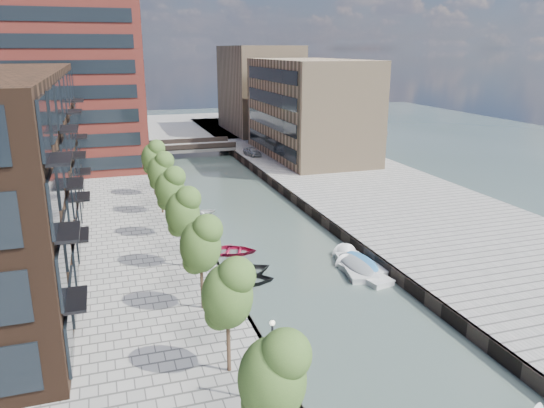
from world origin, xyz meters
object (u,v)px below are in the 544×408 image
motorboat_3 (358,262)px  motorboat_4 (354,265)px  tree_4 (170,187)px  sloop_1 (244,283)px  tree_6 (153,156)px  tree_5 (160,170)px  bridge (192,147)px  tree_0 (272,374)px  car (252,151)px  sloop_4 (242,276)px  tree_1 (227,292)px  tree_2 (200,243)px  tree_3 (182,210)px  sloop_3 (196,216)px  motorboat_2 (360,273)px  sloop_2 (231,253)px

motorboat_3 → motorboat_4: bearing=-145.4°
tree_4 → sloop_1: size_ratio=1.32×
tree_6 → tree_5: bearing=-90.0°
bridge → tree_4: tree_4 is taller
tree_0 → tree_5: 35.00m
tree_5 → motorboat_3: bearing=-49.5°
tree_0 → car: bearing=74.9°
tree_5 → motorboat_3: (13.38, -15.68, -5.09)m
sloop_4 → bridge: bearing=-17.9°
tree_1 → tree_2: bearing=90.0°
tree_3 → sloop_4: (4.12, -0.93, -5.31)m
bridge → sloop_4: (-4.38, -47.93, -1.39)m
tree_1 → tree_5: bearing=90.0°
bridge → car: size_ratio=3.43×
tree_1 → motorboat_3: tree_1 is taller
tree_4 → car: 36.02m
car → motorboat_3: bearing=-105.8°
motorboat_3 → car: car is taller
tree_4 → sloop_3: size_ratio=1.34×
tree_0 → tree_4: 28.00m
tree_6 → car: tree_6 is taller
tree_0 → tree_3: 21.00m
tree_2 → motorboat_4: 14.63m
tree_4 → tree_1: bearing=-90.0°
tree_0 → motorboat_4: size_ratio=0.99×
tree_4 → car: bearing=63.1°
sloop_3 → tree_4: bearing=141.4°
tree_5 → motorboat_2: bearing=-53.7°
sloop_4 → motorboat_3: size_ratio=0.87×
motorboat_3 → bridge: bearing=95.7°
tree_0 → sloop_3: (3.41, 35.84, -5.31)m
tree_3 → sloop_1: size_ratio=1.32×
tree_0 → sloop_2: 25.78m
motorboat_2 → sloop_1: bearing=172.5°
tree_4 → motorboat_4: (12.81, -9.07, -5.07)m
tree_3 → motorboat_3: size_ratio=1.07×
sloop_2 → sloop_4: 4.77m
tree_0 → sloop_1: size_ratio=1.32×
bridge → sloop_4: bridge is taller
motorboat_4 → car: 41.19m
car → sloop_2: bearing=-120.4°
tree_4 → tree_3: bearing=-90.0°
tree_1 → motorboat_4: 18.22m
bridge → tree_1: (-8.50, -61.00, 3.92)m
car → tree_3: bearing=-124.4°
bridge → tree_5: tree_5 is taller
tree_6 → sloop_1: size_ratio=1.32×
sloop_3 → motorboat_4: motorboat_4 is taller
tree_1 → motorboat_4: size_ratio=0.99×
motorboat_3 → sloop_4: bearing=175.4°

